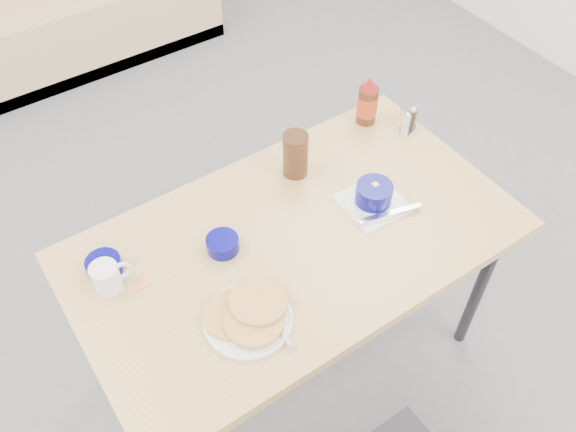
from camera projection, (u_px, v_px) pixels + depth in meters
ground at (330, 403)px, 2.35m from camera, size 6.00×6.00×0.00m
booth_bench at (52, 6)px, 3.60m from camera, size 1.90×0.56×1.22m
dining_table at (295, 250)px, 1.96m from camera, size 1.40×0.80×0.76m
pancake_plate at (248, 316)px, 1.71m from camera, size 0.26×0.27×0.05m
coffee_mug at (107, 277)px, 1.76m from camera, size 0.12×0.08×0.09m
grits_setting at (374, 196)px, 1.98m from camera, size 0.22×0.22×0.08m
creamer_bowl at (104, 266)px, 1.81m from camera, size 0.11×0.11×0.05m
butter_bowl at (223, 244)px, 1.87m from camera, size 0.10×0.10×0.05m
amber_tumbler at (295, 155)px, 2.05m from camera, size 0.09×0.09×0.16m
condiment_caddy at (409, 121)px, 2.23m from camera, size 0.10×0.07×0.11m
syrup_bottle at (368, 103)px, 2.22m from camera, size 0.07×0.07×0.20m
sugar_wrapper at (142, 285)px, 1.80m from camera, size 0.05×0.04×0.00m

